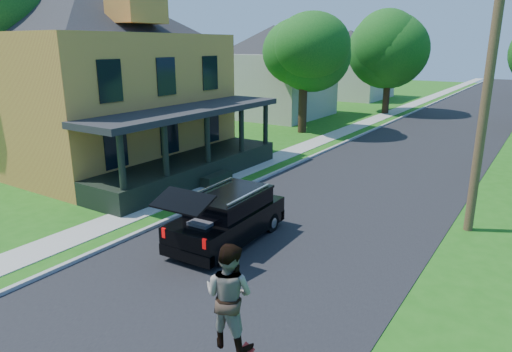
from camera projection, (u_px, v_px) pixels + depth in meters
The scene contains 13 objects.
ground at pixel (236, 274), 11.83m from camera, with size 140.00×140.00×0.00m, color #1E5C12.
street at pixel (427, 142), 27.87m from camera, with size 8.00×120.00×0.02m, color black.
curb at pixel (364, 135), 30.01m from camera, with size 0.15×120.00×0.12m, color #989893.
sidewalk at pixel (342, 132), 30.83m from camera, with size 1.30×120.00×0.03m, color #97968F.
front_walk at pixel (148, 170), 21.66m from camera, with size 6.50×1.20×0.03m, color #97968F.
main_house at pixel (93, 62), 22.03m from camera, with size 15.56×15.56×10.10m.
neighbor_house_mid at pixel (273, 64), 37.05m from camera, with size 12.78×12.78×8.30m.
neighbor_house_far at pixel (349, 59), 49.88m from camera, with size 12.78×12.78×8.30m.
black_suv at pixel (227, 217), 13.55m from camera, with size 1.87×4.49×2.06m.
skateboarder at pixel (229, 295), 7.93m from camera, with size 0.99×0.80×1.94m.
tree_left_mid at pixel (304, 44), 29.34m from camera, with size 6.22×6.26×8.76m.
tree_left_far at pixel (390, 45), 37.74m from camera, with size 7.96×8.07×9.11m.
utility_pole_near at pixel (487, 90), 13.42m from camera, with size 1.71×0.35×8.59m.
Camera 1 is at (6.29, -8.62, 5.74)m, focal length 32.00 mm.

